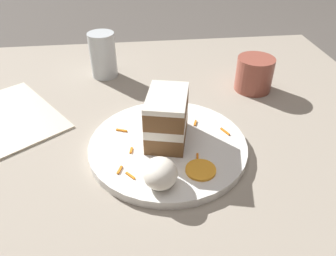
% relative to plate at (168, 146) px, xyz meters
% --- Properties ---
extents(ground_plane, '(6.00, 6.00, 0.00)m').
position_rel_plate_xyz_m(ground_plane, '(0.05, -0.00, -0.04)').
color(ground_plane, '#4C4742').
rests_on(ground_plane, ground).
extents(dining_table, '(1.23, 1.07, 0.04)m').
position_rel_plate_xyz_m(dining_table, '(0.05, -0.00, -0.03)').
color(dining_table, gray).
rests_on(dining_table, ground).
extents(plate, '(0.30, 0.30, 0.02)m').
position_rel_plate_xyz_m(plate, '(0.00, 0.00, 0.00)').
color(plate, white).
rests_on(plate, dining_table).
extents(cake_slice, '(0.12, 0.09, 0.10)m').
position_rel_plate_xyz_m(cake_slice, '(-0.01, -0.00, 0.06)').
color(cake_slice, brown).
rests_on(cake_slice, plate).
extents(cream_dollop, '(0.06, 0.06, 0.05)m').
position_rel_plate_xyz_m(cream_dollop, '(0.11, -0.03, 0.03)').
color(cream_dollop, white).
rests_on(cream_dollop, plate).
extents(orange_garnish, '(0.05, 0.05, 0.00)m').
position_rel_plate_xyz_m(orange_garnish, '(0.08, 0.05, 0.01)').
color(orange_garnish, orange).
rests_on(orange_garnish, plate).
extents(carrot_shreds_scatter, '(0.20, 0.22, 0.00)m').
position_rel_plate_xyz_m(carrot_shreds_scatter, '(-0.02, -0.01, 0.01)').
color(carrot_shreds_scatter, orange).
rests_on(carrot_shreds_scatter, plate).
extents(drinking_glass, '(0.07, 0.07, 0.12)m').
position_rel_plate_xyz_m(drinking_glass, '(-0.33, -0.13, 0.04)').
color(drinking_glass, silver).
rests_on(drinking_glass, dining_table).
extents(coffee_mug, '(0.09, 0.09, 0.08)m').
position_rel_plate_xyz_m(coffee_mug, '(-0.21, 0.24, 0.04)').
color(coffee_mug, '#994C3D').
rests_on(coffee_mug, dining_table).
extents(menu_card, '(0.31, 0.28, 0.00)m').
position_rel_plate_xyz_m(menu_card, '(-0.15, -0.33, -0.01)').
color(menu_card, beige).
rests_on(menu_card, dining_table).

